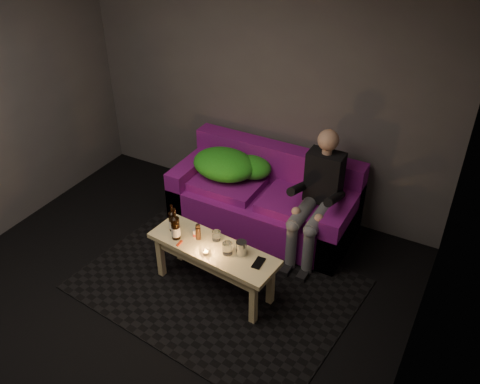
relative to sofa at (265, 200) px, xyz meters
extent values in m
plane|color=black|center=(-0.29, -1.81, -0.29)|extent=(4.50, 4.50, 0.00)
plane|color=silver|center=(-0.29, -1.81, 2.31)|extent=(4.50, 4.50, 0.00)
plane|color=#4B484B|center=(-0.29, 0.44, 1.01)|extent=(4.00, 0.00, 4.00)
plane|color=#4B484B|center=(1.71, -1.81, 1.01)|extent=(0.00, 4.50, 4.50)
cube|color=black|center=(0.04, -1.04, -0.28)|extent=(2.52, 1.94, 0.01)
cube|color=#801182|center=(0.00, -0.04, -0.09)|extent=(1.85, 0.83, 0.39)
cube|color=#801182|center=(0.00, 0.27, 0.30)|extent=(1.85, 0.20, 0.41)
cube|color=#801182|center=(-0.83, -0.04, 0.00)|extent=(0.18, 0.83, 0.57)
cube|color=#801182|center=(0.83, -0.04, 0.00)|extent=(0.18, 0.83, 0.57)
cube|color=#801182|center=(-0.39, -0.09, 0.14)|extent=(0.69, 0.55, 0.09)
cube|color=#801182|center=(0.39, -0.09, 0.14)|extent=(0.69, 0.55, 0.09)
ellipsoid|color=#2F8F1A|center=(-0.46, -0.04, 0.32)|extent=(0.67, 0.52, 0.28)
ellipsoid|color=#2F8F1A|center=(-0.20, 0.08, 0.29)|extent=(0.41, 0.33, 0.22)
ellipsoid|color=#2F8F1A|center=(-0.66, 0.07, 0.26)|extent=(0.30, 0.24, 0.15)
cube|color=black|center=(0.60, 0.00, 0.46)|extent=(0.33, 0.20, 0.51)
sphere|color=tan|center=(0.60, 0.00, 0.85)|extent=(0.19, 0.19, 0.19)
cylinder|color=#565961|center=(0.52, -0.29, 0.20)|extent=(0.13, 0.46, 0.13)
cylinder|color=#565961|center=(0.68, -0.29, 0.20)|extent=(0.13, 0.46, 0.13)
cylinder|color=#565961|center=(0.52, -0.51, -0.05)|extent=(0.10, 0.10, 0.47)
cylinder|color=#565961|center=(0.68, -0.51, -0.05)|extent=(0.10, 0.10, 0.47)
cube|color=black|center=(0.52, -0.56, -0.26)|extent=(0.08, 0.20, 0.06)
cube|color=black|center=(0.68, -0.56, -0.26)|extent=(0.08, 0.20, 0.06)
cube|color=tan|center=(0.04, -1.09, 0.17)|extent=(1.21, 0.49, 0.04)
cube|color=tan|center=(0.04, -1.09, 0.10)|extent=(1.05, 0.39, 0.11)
cube|color=tan|center=(-0.48, -1.18, -0.07)|extent=(0.06, 0.06, 0.44)
cube|color=tan|center=(-0.45, -0.91, -0.07)|extent=(0.06, 0.06, 0.44)
cube|color=tan|center=(0.52, -1.28, -0.07)|extent=(0.06, 0.06, 0.44)
cube|color=tan|center=(0.55, -1.01, -0.07)|extent=(0.06, 0.06, 0.44)
cylinder|color=black|center=(-0.39, -1.06, 0.28)|extent=(0.06, 0.06, 0.18)
cylinder|color=white|center=(-0.39, -1.06, 0.26)|extent=(0.07, 0.07, 0.08)
cone|color=black|center=(-0.39, -1.06, 0.39)|extent=(0.06, 0.06, 0.03)
cylinder|color=black|center=(-0.39, -1.06, 0.42)|extent=(0.02, 0.02, 0.09)
cylinder|color=black|center=(-0.31, -1.14, 0.30)|extent=(0.08, 0.08, 0.21)
cylinder|color=white|center=(-0.31, -1.14, 0.27)|extent=(0.08, 0.08, 0.09)
cone|color=black|center=(-0.31, -1.14, 0.42)|extent=(0.08, 0.08, 0.03)
cylinder|color=black|center=(-0.31, -1.14, 0.45)|extent=(0.03, 0.03, 0.10)
cylinder|color=silver|center=(-0.16, -1.06, 0.23)|extent=(0.05, 0.05, 0.08)
cylinder|color=black|center=(-0.13, -1.06, 0.25)|extent=(0.06, 0.06, 0.12)
cylinder|color=white|center=(0.01, -1.00, 0.24)|extent=(0.08, 0.08, 0.09)
cylinder|color=white|center=(0.03, -1.20, 0.21)|extent=(0.05, 0.05, 0.04)
sphere|color=orange|center=(0.03, -1.20, 0.22)|extent=(0.02, 0.02, 0.02)
cylinder|color=white|center=(0.19, -1.11, 0.25)|extent=(0.10, 0.10, 0.11)
cylinder|color=#AAAEB1|center=(0.29, -1.06, 0.26)|extent=(0.11, 0.11, 0.13)
cube|color=black|center=(0.47, -1.09, 0.20)|extent=(0.08, 0.15, 0.01)
cube|color=red|center=(-0.24, -1.20, 0.20)|extent=(0.03, 0.08, 0.01)
camera|label=1|loc=(1.83, -3.90, 2.97)|focal=38.00mm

